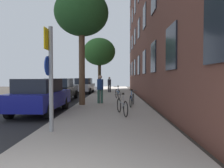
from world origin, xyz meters
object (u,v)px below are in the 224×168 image
pedestrian_1 (109,84)px  car_2 (84,86)px  bicycle_0 (122,106)px  bicycle_1 (132,99)px  bicycle_2 (118,94)px  car_0 (40,96)px  tree_far (99,52)px  tree_near (82,14)px  traffic_light (100,72)px  pedestrian_0 (100,87)px  car_1 (61,89)px  sign_post (50,71)px

pedestrian_1 → car_2: 2.72m
bicycle_0 → bicycle_1: bicycle_1 is taller
bicycle_1 → bicycle_2: 3.91m
bicycle_1 → car_0: (-4.40, -1.79, 0.36)m
tree_far → car_0: tree_far is taller
bicycle_0 → pedestrian_1: bearing=94.2°
bicycle_2 → tree_near: bearing=-122.5°
traffic_light → tree_far: tree_far is taller
bicycle_1 → pedestrian_1: pedestrian_1 is taller
car_2 → traffic_light: bearing=75.6°
tree_near → pedestrian_0: (1.00, 0.72, -4.23)m
traffic_light → pedestrian_0: (1.15, -14.16, -1.29)m
bicycle_1 → bicycle_2: (-0.75, 3.84, 0.02)m
tree_far → bicycle_1: size_ratio=3.64×
pedestrian_0 → car_1: (-3.14, 2.51, -0.26)m
tree_near → bicycle_1: size_ratio=3.84×
tree_near → pedestrian_1: bearing=82.9°
pedestrian_0 → traffic_light: bearing=94.6°
bicycle_2 → pedestrian_1: 6.87m
pedestrian_0 → car_2: bearing=104.9°
pedestrian_0 → pedestrian_1: size_ratio=1.05×
bicycle_2 → car_2: bearing=118.4°
bicycle_0 → car_2: size_ratio=0.40×
bicycle_0 → pedestrian_0: pedestrian_0 is taller
bicycle_0 → car_0: bearing=167.7°
car_2 → sign_post: bearing=-84.5°
bicycle_2 → car_1: car_1 is taller
car_0 → car_2: same height
bicycle_1 → pedestrian_1: 10.77m
bicycle_2 → car_1: 4.25m
sign_post → car_1: size_ratio=0.68×
traffic_light → pedestrian_1: bearing=-73.6°
car_2 → bicycle_0: bearing=-74.3°
car_0 → car_1: (-0.58, 5.55, 0.00)m
sign_post → car_2: bearing=95.5°
tree_far → bicycle_1: (2.84, -12.81, -4.23)m
sign_post → car_0: 4.02m
bicycle_0 → bicycle_1: (0.62, 2.61, 0.00)m
tree_far → pedestrian_0: size_ratio=3.62×
tree_near → car_2: size_ratio=1.55×
tree_near → bicycle_0: 6.19m
traffic_light → pedestrian_0: bearing=-85.4°
bicycle_1 → pedestrian_0: pedestrian_0 is taller
sign_post → bicycle_2: 9.48m
tree_near → car_1: (-2.14, 3.23, -4.49)m
tree_far → car_0: (-1.57, -14.59, -3.88)m
sign_post → car_1: sign_post is taller
bicycle_2 → car_2: car_2 is taller
bicycle_1 → bicycle_2: bicycle_2 is taller
tree_far → car_1: 10.07m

